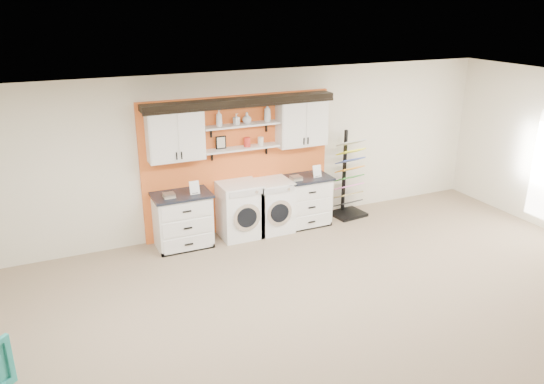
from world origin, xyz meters
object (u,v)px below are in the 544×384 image
base_cabinet_left (183,220)px  base_cabinet_right (304,201)px  washer (240,210)px  sample_rack (349,189)px  dryer (271,206)px

base_cabinet_left → base_cabinet_right: (2.26, 0.00, -0.01)m
base_cabinet_right → washer: washer is taller
washer → sample_rack: 2.22m
sample_rack → dryer: bearing=174.6°
base_cabinet_right → dryer: (-0.65, -0.00, 0.01)m
base_cabinet_left → sample_rack: size_ratio=0.58×
dryer → sample_rack: bearing=1.3°
washer → dryer: washer is taller
base_cabinet_left → washer: (1.01, -0.00, 0.02)m
base_cabinet_right → dryer: size_ratio=1.01×
base_cabinet_left → sample_rack: (3.23, 0.03, 0.06)m
base_cabinet_right → washer: bearing=-179.8°
dryer → sample_rack: sample_rack is taller
base_cabinet_right → sample_rack: (0.97, 0.03, 0.07)m
dryer → sample_rack: 1.62m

